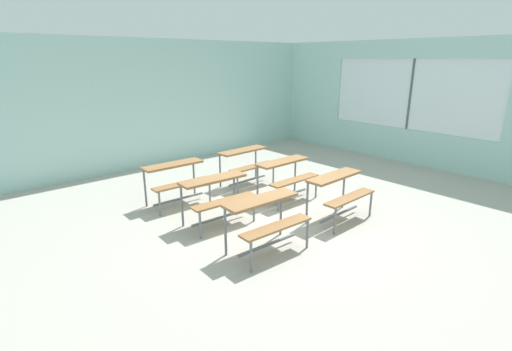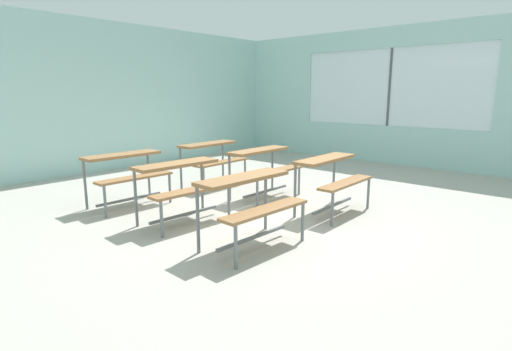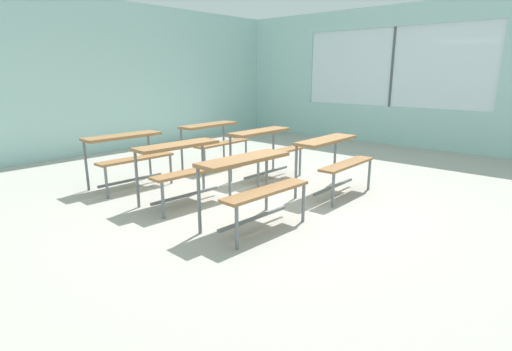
# 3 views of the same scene
# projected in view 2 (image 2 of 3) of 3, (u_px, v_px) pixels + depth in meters

# --- Properties ---
(ground) EXTENTS (10.00, 9.00, 0.05)m
(ground) POSITION_uv_depth(u_px,v_px,m) (260.00, 218.00, 5.26)
(ground) COLOR #ADA89E
(wall_back) EXTENTS (10.00, 0.12, 3.00)m
(wall_back) POSITION_uv_depth(u_px,v_px,m) (88.00, 97.00, 7.87)
(wall_back) COLOR #A8D1CC
(wall_back) RESTS_ON ground
(wall_right) EXTENTS (0.12, 9.00, 3.00)m
(wall_right) POSITION_uv_depth(u_px,v_px,m) (418.00, 99.00, 8.53)
(wall_right) COLOR #A8D1CC
(wall_right) RESTS_ON ground
(desk_bench_r0c0) EXTENTS (1.12, 0.64, 0.74)m
(desk_bench_r0c0) POSITION_uv_depth(u_px,v_px,m) (251.00, 194.00, 4.12)
(desk_bench_r0c0) COLOR olive
(desk_bench_r0c0) RESTS_ON ground
(desk_bench_r0c1) EXTENTS (1.11, 0.62, 0.74)m
(desk_bench_r0c1) POSITION_uv_depth(u_px,v_px,m) (332.00, 172.00, 5.31)
(desk_bench_r0c1) COLOR olive
(desk_bench_r0c1) RESTS_ON ground
(desk_bench_r1c0) EXTENTS (1.13, 0.65, 0.74)m
(desk_bench_r1c0) POSITION_uv_depth(u_px,v_px,m) (182.00, 178.00, 4.91)
(desk_bench_r1c0) COLOR olive
(desk_bench_r1c0) RESTS_ON ground
(desk_bench_r1c1) EXTENTS (1.10, 0.59, 0.74)m
(desk_bench_r1c1) POSITION_uv_depth(u_px,v_px,m) (264.00, 161.00, 6.08)
(desk_bench_r1c1) COLOR olive
(desk_bench_r1c1) RESTS_ON ground
(desk_bench_r2c0) EXTENTS (1.11, 0.62, 0.74)m
(desk_bench_r2c0) POSITION_uv_depth(u_px,v_px,m) (127.00, 167.00, 5.63)
(desk_bench_r2c0) COLOR olive
(desk_bench_r2c0) RESTS_ON ground
(desk_bench_r2c1) EXTENTS (1.12, 0.62, 0.74)m
(desk_bench_r2c1) POSITION_uv_depth(u_px,v_px,m) (213.00, 154.00, 6.84)
(desk_bench_r2c1) COLOR olive
(desk_bench_r2c1) RESTS_ON ground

